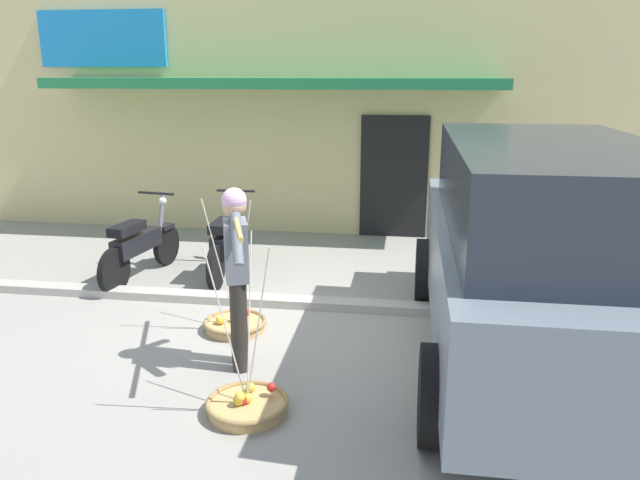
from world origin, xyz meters
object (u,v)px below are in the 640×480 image
at_px(fruit_basket_right_side, 235,323).
at_px(fruit_vendor, 237,267).
at_px(fruit_basket_left_side, 247,404).
at_px(motorcycle_nearest_shop, 140,246).
at_px(parked_truck, 542,248).
at_px(motorcycle_second_in_row, 228,243).

bearing_deg(fruit_basket_right_side, fruit_vendor, -70.50).
height_order(fruit_basket_left_side, motorcycle_nearest_shop, fruit_basket_left_side).
relative_size(fruit_basket_left_side, parked_truck, 0.30).
relative_size(fruit_basket_left_side, fruit_basket_right_side, 1.00).
bearing_deg(motorcycle_nearest_shop, fruit_basket_left_side, -53.06).
xyz_separation_m(motorcycle_second_in_row, parked_truck, (3.58, -2.09, 0.68)).
xyz_separation_m(fruit_basket_right_side, parked_truck, (2.98, -0.32, 1.06)).
relative_size(fruit_vendor, motorcycle_nearest_shop, 0.94).
distance_m(fruit_basket_right_side, motorcycle_nearest_shop, 2.26).
xyz_separation_m(fruit_basket_left_side, motorcycle_second_in_row, (-1.15, 3.33, 0.38)).
height_order(fruit_vendor, motorcycle_second_in_row, fruit_vendor).
relative_size(fruit_vendor, fruit_basket_left_side, 1.17).
bearing_deg(parked_truck, motorcycle_nearest_shop, 159.45).
distance_m(fruit_basket_left_side, fruit_basket_right_side, 1.66).
xyz_separation_m(motorcycle_nearest_shop, motorcycle_second_in_row, (1.11, 0.33, 0.00)).
height_order(motorcycle_nearest_shop, parked_truck, parked_truck).
bearing_deg(motorcycle_second_in_row, fruit_basket_left_side, -70.94).
xyz_separation_m(fruit_basket_right_side, motorcycle_second_in_row, (-0.60, 1.77, 0.38)).
bearing_deg(fruit_basket_left_side, motorcycle_nearest_shop, 126.94).
bearing_deg(parked_truck, fruit_vendor, -170.28).
distance_m(motorcycle_nearest_shop, motorcycle_second_in_row, 1.15).
bearing_deg(fruit_basket_right_side, parked_truck, -6.12).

